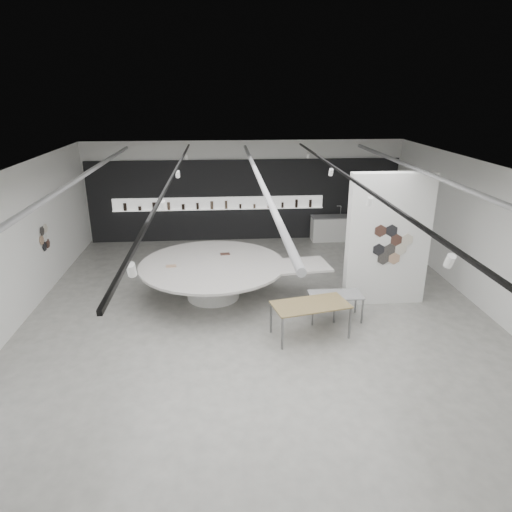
{
  "coord_description": "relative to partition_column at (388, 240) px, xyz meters",
  "views": [
    {
      "loc": [
        -0.88,
        -10.23,
        5.58
      ],
      "look_at": [
        -0.01,
        1.2,
        1.37
      ],
      "focal_mm": 32.0,
      "sensor_mm": 36.0,
      "label": 1
    }
  ],
  "objects": [
    {
      "name": "room",
      "position": [
        -3.59,
        -1.0,
        0.27
      ],
      "size": [
        12.02,
        14.02,
        3.82
      ],
      "color": "#9A9992",
      "rests_on": "ground"
    },
    {
      "name": "back_wall_display",
      "position": [
        -3.58,
        5.94,
        -0.26
      ],
      "size": [
        11.8,
        0.27,
        3.1
      ],
      "color": "black",
      "rests_on": "ground"
    },
    {
      "name": "partition_column",
      "position": [
        0.0,
        0.0,
        0.0
      ],
      "size": [
        2.2,
        0.38,
        3.6
      ],
      "color": "white",
      "rests_on": "ground"
    },
    {
      "name": "display_island",
      "position": [
        -4.61,
        0.63,
        -1.13
      ],
      "size": [
        5.53,
        4.52,
        1.04
      ],
      "rotation": [
        0.0,
        0.0,
        0.12
      ],
      "color": "white",
      "rests_on": "ground"
    },
    {
      "name": "sample_table_wood",
      "position": [
        -2.37,
        -1.7,
        -1.03
      ],
      "size": [
        1.93,
        1.25,
        0.83
      ],
      "rotation": [
        0.0,
        0.0,
        0.22
      ],
      "color": "olive",
      "rests_on": "ground"
    },
    {
      "name": "sample_table_stone",
      "position": [
        -1.57,
        -0.91,
        -1.17
      ],
      "size": [
        1.34,
        0.67,
        0.69
      ],
      "rotation": [
        0.0,
        0.0,
        -0.0
      ],
      "color": "gray",
      "rests_on": "ground"
    },
    {
      "name": "kitchen_counter",
      "position": [
        -0.1,
        5.52,
        -1.32
      ],
      "size": [
        1.71,
        0.68,
        1.34
      ],
      "rotation": [
        0.0,
        0.0,
        0.01
      ],
      "color": "white",
      "rests_on": "ground"
    }
  ]
}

